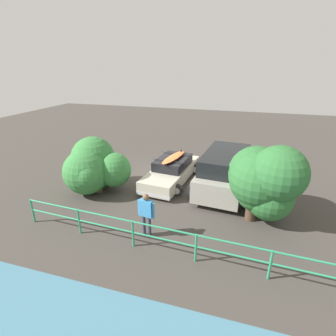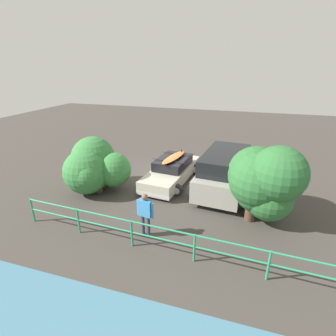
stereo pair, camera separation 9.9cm
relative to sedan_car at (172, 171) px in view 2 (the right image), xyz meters
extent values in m
cube|color=#423D38|center=(0.53, -0.34, -0.58)|extent=(44.00, 44.00, 0.02)
cube|color=#B7B29E|center=(0.01, 0.04, -0.12)|extent=(2.01, 4.52, 0.58)
cube|color=black|center=(-0.01, -0.13, 0.39)|extent=(1.59, 2.23, 0.46)
cube|color=silver|center=(0.23, 2.17, -0.29)|extent=(1.60, 0.26, 0.14)
cube|color=silver|center=(-0.21, -2.09, -0.29)|extent=(1.60, 0.26, 0.14)
cylinder|color=black|center=(-0.65, 1.47, -0.29)|extent=(0.56, 0.18, 0.56)
cylinder|color=#B7B7BC|center=(-0.65, 1.47, -0.29)|extent=(0.31, 0.19, 0.31)
cylinder|color=black|center=(0.94, 1.31, -0.29)|extent=(0.56, 0.18, 0.56)
cylinder|color=#B7B7BC|center=(0.94, 1.31, -0.29)|extent=(0.31, 0.19, 0.31)
cylinder|color=black|center=(-0.93, -1.23, -0.29)|extent=(0.56, 0.18, 0.56)
cylinder|color=#B7B7BC|center=(-0.93, -1.23, -0.29)|extent=(0.31, 0.19, 0.31)
cylinder|color=black|center=(0.66, -1.39, -0.29)|extent=(0.56, 0.18, 0.56)
cylinder|color=#B7B7BC|center=(0.66, -1.39, -0.29)|extent=(0.31, 0.19, 0.31)
cylinder|color=black|center=(0.05, 0.44, 0.66)|extent=(1.64, 0.20, 0.03)
cylinder|color=black|center=(-0.07, -0.71, 0.66)|extent=(1.64, 0.20, 0.03)
ellipsoid|color=orange|center=(-0.09, 0.02, 0.72)|extent=(0.91, 2.23, 0.09)
cone|color=black|center=(-0.26, -0.83, 0.84)|extent=(0.10, 0.10, 0.14)
cube|color=#9E998E|center=(-2.59, 0.32, 0.15)|extent=(2.32, 4.52, 0.94)
cube|color=black|center=(-2.59, 0.32, 0.97)|extent=(2.07, 3.55, 0.69)
cylinder|color=black|center=(-2.81, -1.95, 0.25)|extent=(0.70, 0.24, 0.69)
cylinder|color=black|center=(-3.44, 1.71, -0.19)|extent=(0.77, 0.22, 0.77)
cylinder|color=#B7B7BC|center=(-3.44, 1.71, -0.19)|extent=(0.42, 0.23, 0.42)
cylinder|color=black|center=(-1.49, 1.53, -0.19)|extent=(0.77, 0.22, 0.77)
cylinder|color=#B7B7BC|center=(-1.49, 1.53, -0.19)|extent=(0.42, 0.23, 0.42)
cylinder|color=black|center=(-3.69, -0.89, -0.19)|extent=(0.77, 0.22, 0.77)
cylinder|color=#B7B7BC|center=(-3.69, -0.89, -0.19)|extent=(0.42, 0.23, 0.42)
cylinder|color=black|center=(-1.74, -1.07, -0.19)|extent=(0.77, 0.22, 0.77)
cylinder|color=#B7B7BC|center=(-1.74, -1.07, -0.19)|extent=(0.42, 0.23, 0.42)
cylinder|color=#33384C|center=(-0.53, 4.62, -0.17)|extent=(0.12, 0.12, 0.79)
cylinder|color=#33384C|center=(-0.32, 4.58, -0.17)|extent=(0.12, 0.12, 0.79)
cube|color=#3D8ED1|center=(-0.43, 4.60, 0.52)|extent=(0.48, 0.25, 0.59)
sphere|color=brown|center=(-0.43, 4.60, 0.93)|extent=(0.21, 0.21, 0.21)
cylinder|color=#3D8ED1|center=(-0.69, 4.64, 0.49)|extent=(0.08, 0.08, 0.56)
cylinder|color=#3D8ED1|center=(-0.16, 4.56, 0.49)|extent=(0.08, 0.08, 0.56)
cylinder|color=#2D9366|center=(-4.32, 5.47, -0.09)|extent=(0.07, 0.07, 0.95)
cylinder|color=#2D9366|center=(-2.26, 5.35, -0.09)|extent=(0.07, 0.07, 0.95)
cylinder|color=#2D9366|center=(-0.20, 5.24, -0.09)|extent=(0.07, 0.07, 0.95)
cylinder|color=#2D9366|center=(1.85, 5.13, -0.09)|extent=(0.07, 0.07, 0.95)
cylinder|color=#2D9366|center=(3.91, 5.02, -0.09)|extent=(0.07, 0.07, 0.95)
cylinder|color=#2D9366|center=(-1.23, 5.30, 0.36)|extent=(10.30, 0.62, 0.06)
cylinder|color=#2D9366|center=(-1.23, 5.30, -0.04)|extent=(10.30, 0.62, 0.06)
cylinder|color=#4C3828|center=(2.89, 2.10, -0.35)|extent=(0.36, 0.36, 0.44)
sphere|color=#387F3D|center=(3.31, 1.61, 0.88)|extent=(1.73, 1.73, 1.73)
sphere|color=#387F3D|center=(3.25, 1.63, 0.27)|extent=(1.87, 1.87, 1.87)
sphere|color=#387F3D|center=(3.30, 1.69, 0.90)|extent=(2.00, 2.00, 2.00)
sphere|color=#387F3D|center=(2.22, 1.80, 0.49)|extent=(1.57, 1.57, 1.57)
sphere|color=#387F3D|center=(3.25, 2.42, 0.50)|extent=(2.01, 2.01, 2.01)
sphere|color=#387F3D|center=(2.93, 2.79, 0.52)|extent=(1.22, 1.22, 1.22)
cylinder|color=#4C3828|center=(-3.81, 2.52, -0.28)|extent=(0.38, 0.38, 0.57)
sphere|color=#2D6B33|center=(-3.94, 2.39, 1.05)|extent=(2.11, 2.11, 2.11)
sphere|color=#2D6B33|center=(-4.55, 2.67, 1.48)|extent=(1.95, 1.95, 1.95)
sphere|color=#2D6B33|center=(-3.87, 1.78, 1.03)|extent=(2.14, 2.14, 2.14)
sphere|color=#2D6B33|center=(-3.91, 2.47, 0.63)|extent=(1.51, 1.51, 1.51)
sphere|color=#2D6B33|center=(-4.39, 2.50, 0.46)|extent=(1.71, 1.71, 1.71)
camera|label=1|loc=(-3.28, 11.61, 4.96)|focal=28.00mm
camera|label=2|loc=(-3.37, 11.58, 4.96)|focal=28.00mm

